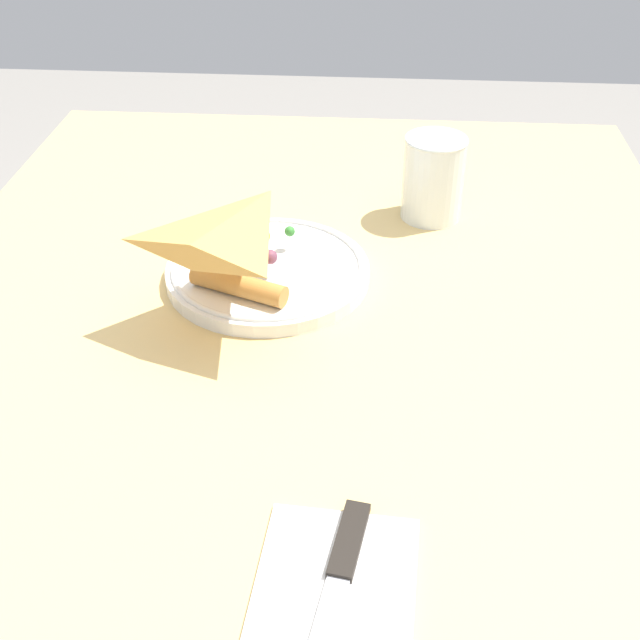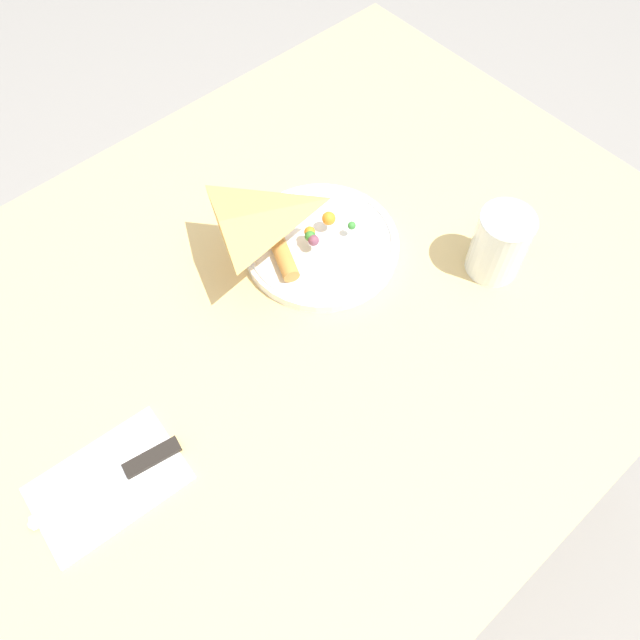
{
  "view_description": "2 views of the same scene",
  "coord_description": "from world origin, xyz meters",
  "px_view_note": "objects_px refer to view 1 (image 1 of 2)",
  "views": [
    {
      "loc": [
        0.68,
        0.06,
        1.24
      ],
      "look_at": [
        0.03,
        0.01,
        0.78
      ],
      "focal_mm": 45.0,
      "sensor_mm": 36.0,
      "label": 1
    },
    {
      "loc": [
        0.29,
        0.38,
        1.49
      ],
      "look_at": [
        0.02,
        0.07,
        0.82
      ],
      "focal_mm": 35.0,
      "sensor_mm": 36.0,
      "label": 2
    }
  ],
  "objects_px": {
    "milk_glass": "(433,181)",
    "napkin_folded": "(331,610)",
    "plate_pizza": "(268,267)",
    "butter_knife": "(334,594)",
    "dining_table": "(309,398)"
  },
  "relations": [
    {
      "from": "milk_glass",
      "to": "napkin_folded",
      "type": "height_order",
      "value": "milk_glass"
    },
    {
      "from": "plate_pizza",
      "to": "milk_glass",
      "type": "height_order",
      "value": "milk_glass"
    },
    {
      "from": "butter_knife",
      "to": "napkin_folded",
      "type": "bearing_deg",
      "value": -0.0
    },
    {
      "from": "dining_table",
      "to": "napkin_folded",
      "type": "bearing_deg",
      "value": 7.6
    },
    {
      "from": "milk_glass",
      "to": "napkin_folded",
      "type": "bearing_deg",
      "value": -8.78
    },
    {
      "from": "dining_table",
      "to": "milk_glass",
      "type": "distance_m",
      "value": 0.32
    },
    {
      "from": "dining_table",
      "to": "plate_pizza",
      "type": "relative_size",
      "value": 5.05
    },
    {
      "from": "napkin_folded",
      "to": "butter_knife",
      "type": "height_order",
      "value": "butter_knife"
    },
    {
      "from": "milk_glass",
      "to": "butter_knife",
      "type": "height_order",
      "value": "milk_glass"
    },
    {
      "from": "dining_table",
      "to": "plate_pizza",
      "type": "height_order",
      "value": "plate_pizza"
    },
    {
      "from": "milk_glass",
      "to": "napkin_folded",
      "type": "distance_m",
      "value": 0.6
    },
    {
      "from": "dining_table",
      "to": "butter_knife",
      "type": "xyz_separation_m",
      "value": [
        0.33,
        0.05,
        0.11
      ]
    },
    {
      "from": "plate_pizza",
      "to": "napkin_folded",
      "type": "relative_size",
      "value": 1.26
    },
    {
      "from": "milk_glass",
      "to": "napkin_folded",
      "type": "relative_size",
      "value": 0.58
    },
    {
      "from": "dining_table",
      "to": "napkin_folded",
      "type": "height_order",
      "value": "napkin_folded"
    }
  ]
}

